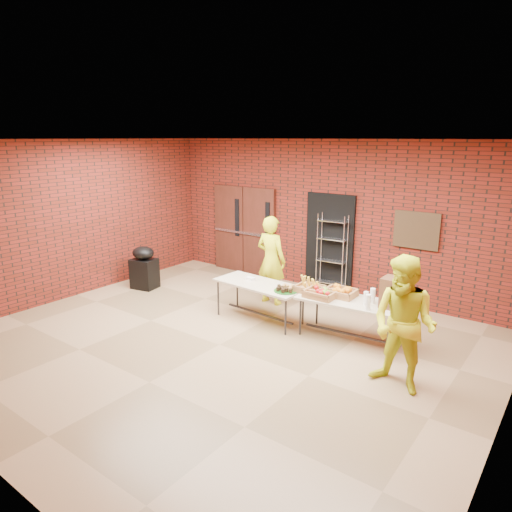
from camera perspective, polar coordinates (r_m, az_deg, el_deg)
The scene contains 19 objects.
room at distance 6.95m, azimuth -4.86°, elevation 0.98°, with size 8.08×7.08×3.28m.
double_doors at distance 11.02m, azimuth -1.51°, elevation 3.24°, with size 1.78×0.12×2.10m.
dark_doorway at distance 9.81m, azimuth 9.16°, elevation 1.60°, with size 1.10×0.06×2.10m, color black.
bronze_plaque at distance 9.03m, azimuth 19.41°, elevation 3.06°, with size 0.85×0.04×0.70m, color #3E2A19.
wire_rack at distance 9.68m, azimuth 9.43°, elevation 0.19°, with size 0.62×0.21×1.70m, color silver, non-canonical shape.
table_left at distance 8.21m, azimuth 0.45°, elevation -3.82°, with size 1.72×0.79×0.69m.
table_right at distance 7.53m, azimuth 11.71°, elevation -5.84°, with size 1.76×0.87×0.70m.
basket_bananas at distance 7.76m, azimuth 6.77°, elevation -4.04°, with size 0.46×0.36×0.14m.
basket_oranges at distance 7.64m, azimuth 10.52°, elevation -4.46°, with size 0.49×0.38×0.15m.
basket_apples at distance 7.53m, azimuth 8.07°, elevation -4.65°, with size 0.49×0.38×0.15m.
muffin_tray at distance 7.78m, azimuth 3.77°, elevation -4.09°, with size 0.41×0.41×0.10m.
napkin_box at distance 8.37m, azimuth -0.70°, elevation -2.85°, with size 0.16×0.11×0.05m, color white.
coffee_dispenser at distance 7.27m, azimuth 16.88°, elevation -4.45°, with size 0.36×0.32×0.47m, color #56341D.
cup_stack_front at distance 7.30m, azimuth 13.57°, elevation -5.18°, with size 0.07×0.07×0.22m, color white.
cup_stack_mid at distance 7.11m, azimuth 13.82°, elevation -5.64°, with size 0.08×0.08×0.25m, color white.
cup_stack_back at distance 7.41m, azimuth 14.36°, elevation -4.85°, with size 0.08×0.08×0.24m, color white.
covered_grill at distance 10.28m, azimuth -13.81°, elevation -1.39°, with size 0.59×0.53×0.94m.
volunteer_woman at distance 8.99m, azimuth 1.90°, elevation -0.52°, with size 0.64×0.42×1.77m, color yellow.
volunteer_man at distance 6.21m, azimuth 18.00°, elevation -8.18°, with size 0.88×0.69×1.81m, color yellow.
Camera 1 is at (4.50, -5.04, 3.24)m, focal length 32.00 mm.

